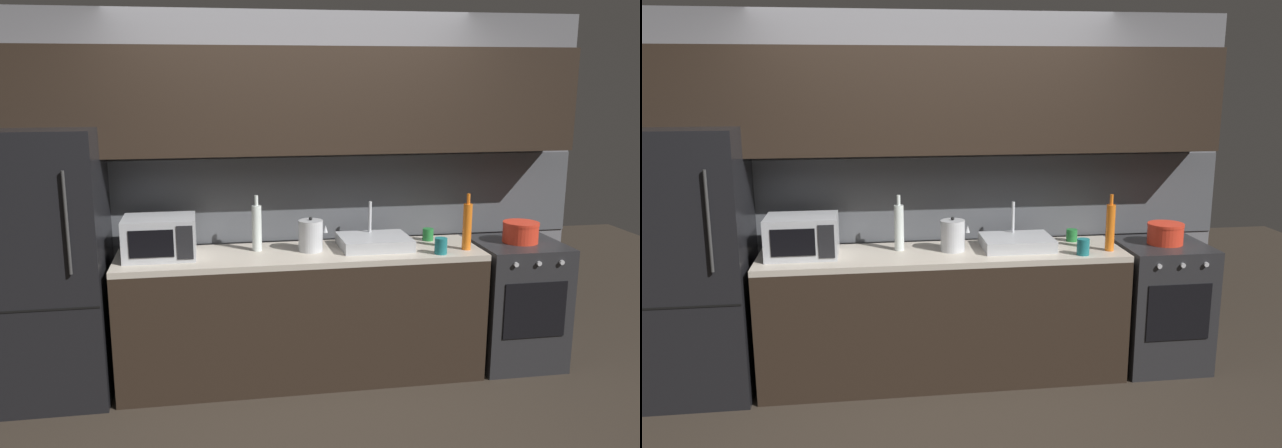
{
  "view_description": "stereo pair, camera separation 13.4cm",
  "coord_description": "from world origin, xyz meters",
  "views": [
    {
      "loc": [
        -0.61,
        -3.39,
        2.06
      ],
      "look_at": [
        0.13,
        0.9,
        1.09
      ],
      "focal_mm": 37.28,
      "sensor_mm": 36.0,
      "label": 1
    },
    {
      "loc": [
        -0.48,
        -3.41,
        2.06
      ],
      "look_at": [
        0.13,
        0.9,
        1.09
      ],
      "focal_mm": 37.28,
      "sensor_mm": 36.0,
      "label": 2
    }
  ],
  "objects": [
    {
      "name": "kettle",
      "position": [
        0.07,
        0.92,
        1.01
      ],
      "size": [
        0.2,
        0.17,
        0.24
      ],
      "color": "#B7BABF",
      "rests_on": "counter_run"
    },
    {
      "name": "ground_plane",
      "position": [
        0.0,
        0.0,
        0.0
      ],
      "size": [
        10.0,
        10.0,
        0.0
      ],
      "primitive_type": "plane",
      "color": "#2D261E"
    },
    {
      "name": "oven_range",
      "position": [
        1.57,
        0.9,
        0.45
      ],
      "size": [
        0.6,
        0.62,
        0.9
      ],
      "color": "#232326",
      "rests_on": "ground"
    },
    {
      "name": "wine_bottle_clear",
      "position": [
        -0.29,
        0.99,
        1.06
      ],
      "size": [
        0.07,
        0.07,
        0.38
      ],
      "color": "silver",
      "rests_on": "counter_run"
    },
    {
      "name": "back_wall",
      "position": [
        0.0,
        1.2,
        1.55
      ],
      "size": [
        4.2,
        0.44,
        2.5
      ],
      "color": "slate",
      "rests_on": "ground"
    },
    {
      "name": "mug_teal",
      "position": [
        0.91,
        0.69,
        0.95
      ],
      "size": [
        0.08,
        0.08,
        0.11
      ],
      "primitive_type": "cylinder",
      "color": "#19666B",
      "rests_on": "counter_run"
    },
    {
      "name": "refrigerator",
      "position": [
        -1.61,
        0.9,
        0.88
      ],
      "size": [
        0.68,
        0.69,
        1.75
      ],
      "color": "black",
      "rests_on": "ground"
    },
    {
      "name": "cooking_pot",
      "position": [
        1.58,
        0.9,
        0.97
      ],
      "size": [
        0.25,
        0.25,
        0.15
      ],
      "color": "red",
      "rests_on": "oven_range"
    },
    {
      "name": "microwave",
      "position": [
        -0.93,
        0.92,
        1.04
      ],
      "size": [
        0.46,
        0.35,
        0.27
      ],
      "color": "#A8AAAF",
      "rests_on": "counter_run"
    },
    {
      "name": "counter_run",
      "position": [
        0.0,
        0.9,
        0.45
      ],
      "size": [
        2.46,
        0.6,
        0.9
      ],
      "color": "black",
      "rests_on": "ground"
    },
    {
      "name": "mug_green",
      "position": [
        0.95,
        1.07,
        0.94
      ],
      "size": [
        0.08,
        0.08,
        0.09
      ],
      "primitive_type": "cylinder",
      "color": "#1E6B2D",
      "rests_on": "counter_run"
    },
    {
      "name": "sink_basin",
      "position": [
        0.51,
        0.93,
        0.94
      ],
      "size": [
        0.48,
        0.38,
        0.3
      ],
      "color": "#ADAFB5",
      "rests_on": "counter_run"
    },
    {
      "name": "wine_bottle_orange",
      "position": [
        1.12,
        0.78,
        1.06
      ],
      "size": [
        0.06,
        0.06,
        0.39
      ],
      "color": "orange",
      "rests_on": "counter_run"
    }
  ]
}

